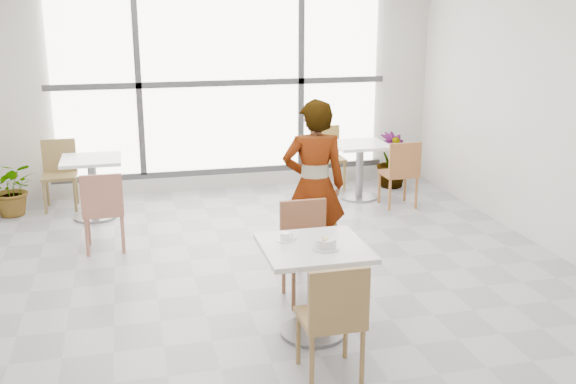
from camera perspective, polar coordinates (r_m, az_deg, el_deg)
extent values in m
plane|color=#9E9EA5|center=(6.27, -0.66, -8.09)|extent=(7.00, 7.00, 0.00)
plane|color=silver|center=(9.23, -5.73, 9.29)|extent=(6.00, 0.00, 6.00)
plane|color=silver|center=(2.67, 16.84, -7.94)|extent=(6.00, 0.00, 6.00)
cube|color=white|center=(9.18, -5.68, 9.24)|extent=(4.40, 0.04, 2.40)
cube|color=#3F3F42|center=(9.15, -5.65, 9.22)|extent=(4.60, 0.05, 0.08)
cube|color=#3F3F42|center=(9.06, -12.63, 8.86)|extent=(0.08, 0.05, 2.40)
cube|color=#3F3F42|center=(9.37, 1.11, 9.45)|extent=(0.08, 0.05, 2.40)
cube|color=#3F3F42|center=(9.36, -5.45, 1.79)|extent=(4.60, 0.05, 0.08)
cube|color=silver|center=(5.16, 2.22, -4.77)|extent=(0.80, 0.80, 0.04)
cylinder|color=slate|center=(5.30, 2.18, -8.57)|extent=(0.10, 0.10, 0.71)
cylinder|color=slate|center=(5.45, 2.14, -11.83)|extent=(0.52, 0.52, 0.03)
cube|color=olive|center=(4.74, 3.60, -10.69)|extent=(0.42, 0.42, 0.04)
cube|color=olive|center=(4.48, 4.38, -9.10)|extent=(0.42, 0.04, 0.42)
cylinder|color=olive|center=(5.05, 4.93, -11.85)|extent=(0.04, 0.04, 0.41)
cylinder|color=olive|center=(4.75, 6.35, -13.79)|extent=(0.04, 0.04, 0.41)
cylinder|color=olive|center=(4.95, 0.88, -12.35)|extent=(0.04, 0.04, 0.41)
cylinder|color=olive|center=(4.65, 2.05, -14.39)|extent=(0.04, 0.04, 0.41)
cube|color=brown|center=(5.86, 1.75, -5.32)|extent=(0.42, 0.42, 0.04)
cube|color=brown|center=(5.95, 1.28, -2.62)|extent=(0.42, 0.04, 0.42)
cylinder|color=brown|center=(5.74, 0.47, -8.21)|extent=(0.04, 0.04, 0.41)
cylinder|color=brown|center=(6.06, -0.38, -6.86)|extent=(0.04, 0.04, 0.41)
cylinder|color=brown|center=(5.83, 3.93, -7.84)|extent=(0.04, 0.04, 0.41)
cylinder|color=brown|center=(6.15, 2.91, -6.54)|extent=(0.04, 0.04, 0.41)
cylinder|color=silver|center=(5.08, 3.21, -4.79)|extent=(0.21, 0.21, 0.01)
cylinder|color=silver|center=(5.07, 3.21, -4.36)|extent=(0.16, 0.16, 0.07)
torus|color=silver|center=(5.06, 3.22, -4.03)|extent=(0.16, 0.16, 0.01)
cylinder|color=tan|center=(5.07, 3.21, -4.38)|extent=(0.14, 0.14, 0.05)
cylinder|color=#F1E29B|center=(5.06, 3.16, -3.95)|extent=(0.03, 0.03, 0.02)
cylinder|color=#F6E99F|center=(5.03, 3.07, -4.19)|extent=(0.03, 0.03, 0.01)
cylinder|color=beige|center=(5.07, 3.28, -3.99)|extent=(0.03, 0.03, 0.02)
cylinder|color=#F3EB9D|center=(5.02, 3.49, -4.21)|extent=(0.03, 0.03, 0.02)
cylinder|color=beige|center=(5.09, 3.10, -3.84)|extent=(0.03, 0.03, 0.02)
cylinder|color=beige|center=(5.07, 3.25, -3.91)|extent=(0.03, 0.03, 0.01)
cylinder|color=beige|center=(5.07, 3.32, -3.92)|extent=(0.03, 0.03, 0.02)
cylinder|color=beige|center=(5.06, 3.39, -3.95)|extent=(0.03, 0.03, 0.02)
cylinder|color=beige|center=(5.01, 3.07, -4.12)|extent=(0.03, 0.03, 0.02)
cylinder|color=beige|center=(5.05, 3.24, -3.98)|extent=(0.03, 0.03, 0.01)
cylinder|color=#F8EBA0|center=(5.08, 3.16, -3.95)|extent=(0.03, 0.03, 0.02)
cylinder|color=beige|center=(5.03, 3.20, -4.06)|extent=(0.03, 0.03, 0.01)
cylinder|color=white|center=(5.24, -0.24, -4.15)|extent=(0.13, 0.13, 0.01)
cylinder|color=white|center=(5.22, -0.24, -3.80)|extent=(0.08, 0.08, 0.06)
torus|color=white|center=(5.23, 0.22, -3.76)|extent=(0.05, 0.01, 0.05)
cylinder|color=black|center=(5.22, -0.24, -3.55)|extent=(0.07, 0.07, 0.00)
cube|color=silver|center=(5.23, 0.34, -4.11)|extent=(0.09, 0.05, 0.00)
sphere|color=silver|center=(5.25, 0.68, -4.01)|extent=(0.02, 0.02, 0.02)
imported|color=black|center=(6.44, 2.23, 0.53)|extent=(0.66, 0.48, 1.69)
cube|color=white|center=(8.36, -16.46, 2.66)|extent=(0.70, 0.70, 0.04)
cylinder|color=slate|center=(8.45, -16.26, 0.18)|extent=(0.10, 0.10, 0.71)
cylinder|color=slate|center=(8.54, -16.08, -2.02)|extent=(0.52, 0.52, 0.03)
cube|color=white|center=(8.92, 6.18, 4.02)|extent=(0.70, 0.70, 0.04)
cylinder|color=gray|center=(9.00, 6.11, 1.68)|extent=(0.10, 0.10, 0.71)
cylinder|color=gray|center=(9.09, 6.05, -0.39)|extent=(0.52, 0.52, 0.03)
cube|color=#A46752|center=(7.31, -15.44, -1.55)|extent=(0.42, 0.42, 0.04)
cube|color=#A46752|center=(7.07, -15.61, -0.22)|extent=(0.42, 0.04, 0.42)
cylinder|color=#A46752|center=(7.55, -13.93, -2.69)|extent=(0.04, 0.04, 0.41)
cylinder|color=#A46752|center=(7.21, -13.91, -3.58)|extent=(0.04, 0.04, 0.41)
cylinder|color=#A46752|center=(7.56, -16.66, -2.86)|extent=(0.04, 0.04, 0.41)
cylinder|color=#A46752|center=(7.22, -16.77, -3.76)|extent=(0.04, 0.04, 0.41)
cube|color=olive|center=(8.93, -18.91, 1.28)|extent=(0.42, 0.42, 0.04)
cube|color=olive|center=(9.06, -18.95, 2.98)|extent=(0.42, 0.04, 0.42)
cylinder|color=olive|center=(8.83, -20.03, -0.49)|extent=(0.04, 0.04, 0.41)
cylinder|color=olive|center=(9.18, -19.82, 0.12)|extent=(0.04, 0.04, 0.41)
cylinder|color=olive|center=(8.80, -17.71, -0.34)|extent=(0.04, 0.04, 0.41)
cylinder|color=olive|center=(9.14, -17.58, 0.27)|extent=(0.04, 0.04, 0.41)
cube|color=#9E6033|center=(8.69, 9.39, 1.56)|extent=(0.42, 0.42, 0.04)
cube|color=#9E6033|center=(8.47, 9.96, 2.76)|extent=(0.42, 0.04, 0.42)
cylinder|color=#9E6033|center=(8.98, 9.93, 0.51)|extent=(0.04, 0.04, 0.41)
cylinder|color=#9E6033|center=(8.66, 10.88, -0.10)|extent=(0.04, 0.04, 0.41)
cylinder|color=#9E6033|center=(8.84, 7.80, 0.37)|extent=(0.04, 0.04, 0.41)
cylinder|color=#9E6033|center=(8.52, 8.68, -0.26)|extent=(0.04, 0.04, 0.41)
cube|color=olive|center=(9.41, 3.47, 2.84)|extent=(0.42, 0.42, 0.04)
cube|color=olive|center=(9.53, 3.15, 4.43)|extent=(0.42, 0.04, 0.42)
cylinder|color=olive|center=(9.24, 2.71, 1.17)|extent=(0.04, 0.04, 0.41)
cylinder|color=olive|center=(9.58, 2.10, 1.71)|extent=(0.04, 0.04, 0.41)
cylinder|color=olive|center=(9.35, 4.83, 1.31)|extent=(0.04, 0.04, 0.41)
cylinder|color=olive|center=(9.68, 4.15, 1.83)|extent=(0.04, 0.04, 0.41)
imported|color=#448539|center=(8.89, -22.42, 0.28)|extent=(0.63, 0.55, 0.68)
imported|color=#537B3D|center=(9.61, 8.85, 2.70)|extent=(0.55, 0.55, 0.77)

